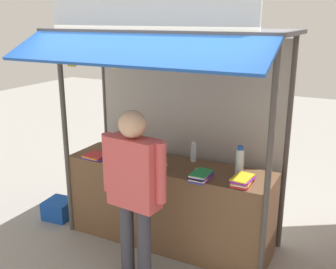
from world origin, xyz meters
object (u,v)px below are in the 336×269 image
(water_bottle_rear_center, at_px, (240,161))
(magazine_stack_far_left, at_px, (96,156))
(magazine_stack_back_right, at_px, (154,168))
(banana_bunch_leftmost, at_px, (201,64))
(plastic_crate, at_px, (59,209))
(water_bottle_mid_right, at_px, (194,152))
(water_bottle_front_right, at_px, (154,151))
(banana_bunch_rightmost, at_px, (115,62))
(magazine_stack_front_left, at_px, (201,176))
(magazine_stack_left, at_px, (243,181))
(banana_bunch_inner_right, at_px, (226,67))
(vendor_person, at_px, (134,184))
(banana_bunch_inner_left, at_px, (72,59))

(water_bottle_rear_center, xyz_separation_m, magazine_stack_far_left, (-1.66, -0.28, -0.12))
(water_bottle_rear_center, distance_m, magazine_stack_back_right, 0.91)
(banana_bunch_leftmost, relative_size, plastic_crate, 0.64)
(water_bottle_mid_right, relative_size, magazine_stack_back_right, 0.86)
(water_bottle_front_right, bearing_deg, magazine_stack_back_right, -59.90)
(water_bottle_mid_right, relative_size, magazine_stack_far_left, 0.86)
(water_bottle_front_right, distance_m, magazine_stack_back_right, 0.32)
(water_bottle_rear_center, height_order, banana_bunch_rightmost, banana_bunch_rightmost)
(magazine_stack_far_left, relative_size, magazine_stack_front_left, 0.98)
(banana_bunch_rightmost, bearing_deg, magazine_stack_back_right, 28.57)
(water_bottle_mid_right, distance_m, magazine_stack_back_right, 0.53)
(magazine_stack_far_left, xyz_separation_m, magazine_stack_front_left, (1.35, -0.04, 0.02))
(magazine_stack_left, distance_m, banana_bunch_rightmost, 1.73)
(magazine_stack_left, bearing_deg, water_bottle_mid_right, 151.32)
(banana_bunch_inner_right, bearing_deg, magazine_stack_far_left, 172.45)
(magazine_stack_left, relative_size, magazine_stack_back_right, 1.09)
(water_bottle_rear_center, xyz_separation_m, banana_bunch_inner_right, (-0.02, -0.49, 1.04))
(water_bottle_rear_center, bearing_deg, banana_bunch_inner_right, -92.44)
(plastic_crate, bearing_deg, vendor_person, -22.74)
(magazine_stack_far_left, xyz_separation_m, banana_bunch_rightmost, (0.48, -0.22, 1.15))
(water_bottle_front_right, xyz_separation_m, magazine_stack_back_right, (0.15, -0.26, -0.09))
(magazine_stack_left, bearing_deg, water_bottle_rear_center, 114.95)
(water_bottle_rear_center, relative_size, vendor_person, 0.18)
(water_bottle_mid_right, bearing_deg, plastic_crate, -168.16)
(banana_bunch_inner_left, bearing_deg, banana_bunch_inner_right, -0.00)
(magazine_stack_far_left, height_order, banana_bunch_rightmost, banana_bunch_rightmost)
(water_bottle_rear_center, xyz_separation_m, magazine_stack_left, (0.11, -0.23, -0.11))
(magazine_stack_far_left, distance_m, banana_bunch_inner_right, 2.02)
(water_bottle_mid_right, distance_m, magazine_stack_left, 0.80)
(magazine_stack_front_left, height_order, plastic_crate, magazine_stack_front_left)
(water_bottle_mid_right, distance_m, magazine_stack_far_left, 1.15)
(water_bottle_mid_right, height_order, banana_bunch_inner_left, banana_bunch_inner_left)
(banana_bunch_inner_left, bearing_deg, water_bottle_rear_center, 15.77)
(magazine_stack_far_left, bearing_deg, magazine_stack_left, 1.29)
(vendor_person, bearing_deg, magazine_stack_front_left, -119.83)
(magazine_stack_front_left, bearing_deg, banana_bunch_leftmost, -75.34)
(water_bottle_mid_right, bearing_deg, water_bottle_front_right, -154.42)
(banana_bunch_rightmost, relative_size, vendor_person, 0.14)
(magazine_stack_left, bearing_deg, magazine_stack_back_right, -175.43)
(magazine_stack_back_right, height_order, banana_bunch_rightmost, banana_bunch_rightmost)
(water_bottle_front_right, bearing_deg, banana_bunch_rightmost, -111.94)
(magazine_stack_back_right, xyz_separation_m, banana_bunch_rightmost, (-0.33, -0.18, 1.14))
(banana_bunch_leftmost, bearing_deg, magazine_stack_far_left, 171.16)
(magazine_stack_left, height_order, banana_bunch_leftmost, banana_bunch_leftmost)
(vendor_person, bearing_deg, magazine_stack_far_left, -28.24)
(magazine_stack_far_left, bearing_deg, plastic_crate, 175.73)
(water_bottle_front_right, distance_m, water_bottle_mid_right, 0.46)
(vendor_person, bearing_deg, banana_bunch_rightmost, -36.78)
(magazine_stack_front_left, xyz_separation_m, banana_bunch_inner_right, (0.29, -0.18, 1.14))
(banana_bunch_inner_right, bearing_deg, magazine_stack_back_right, 167.69)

